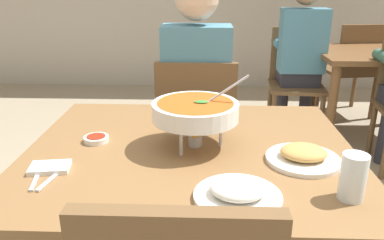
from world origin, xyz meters
The scene contains 15 objects.
dining_table_main centered at (0.00, 0.00, 0.63)m, with size 1.14×0.98×0.74m.
chair_diner_main centered at (0.00, 0.77, 0.51)m, with size 0.44×0.44×0.90m.
diner_main centered at (0.00, 0.81, 0.75)m, with size 0.40×0.45×1.31m.
curry_bowl centered at (0.02, 0.02, 0.87)m, with size 0.33×0.30×0.26m.
rice_plate centered at (0.14, -0.33, 0.76)m, with size 0.24×0.24×0.06m.
appetizer_plate centered at (0.37, -0.09, 0.76)m, with size 0.24×0.24×0.06m.
sauce_dish centered at (-0.35, 0.04, 0.75)m, with size 0.09×0.09×0.02m.
napkin_folded centered at (-0.43, -0.18, 0.74)m, with size 0.12×0.08×0.02m, color white.
fork_utensil centered at (-0.45, -0.23, 0.74)m, with size 0.01×0.17×0.01m, color silver.
spoon_utensil centered at (-0.40, -0.23, 0.74)m, with size 0.01×0.17×0.01m, color silver.
drink_glass centered at (0.45, -0.31, 0.79)m, with size 0.07×0.07×0.13m.
dining_table_far centered at (1.45, 1.93, 0.61)m, with size 1.00×0.80×0.74m.
chair_bg_right centered at (0.81, 2.02, 0.51)m, with size 0.47×0.47×0.90m.
chair_bg_corner centered at (1.45, 2.45, 0.51)m, with size 0.49×0.49×0.90m.
patron_bg_right centered at (0.82, 1.95, 0.75)m, with size 0.40×0.45×1.31m.
Camera 1 is at (0.05, -1.24, 1.30)m, focal length 36.43 mm.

